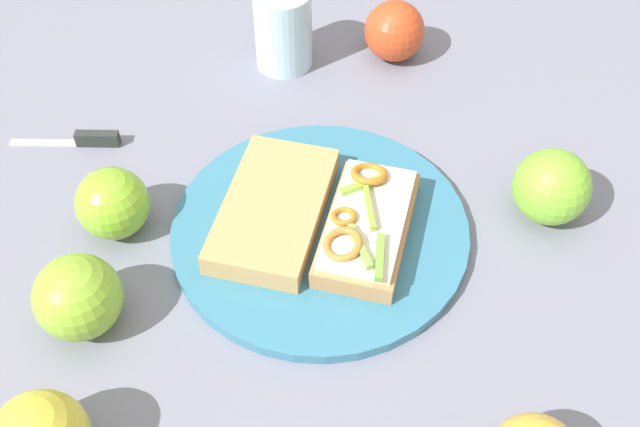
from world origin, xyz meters
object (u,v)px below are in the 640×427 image
(apple_1, at_px, (394,31))
(knife, at_px, (84,140))
(sandwich, at_px, (367,225))
(bread_slice_side, at_px, (274,209))
(apple_0, at_px, (552,187))
(apple_5, at_px, (113,203))
(apple_2, at_px, (78,297))
(drinking_glass, at_px, (283,29))
(plate, at_px, (320,230))

(apple_1, distance_m, knife, 0.40)
(sandwich, bearing_deg, bread_slice_side, -90.17)
(apple_0, distance_m, apple_1, 0.30)
(sandwich, relative_size, apple_5, 2.34)
(bread_slice_side, xyz_separation_m, apple_2, (0.08, -0.19, 0.01))
(drinking_glass, height_order, knife, drinking_glass)
(sandwich, relative_size, apple_2, 2.16)
(apple_2, bearing_deg, drinking_glass, 142.95)
(plate, xyz_separation_m, apple_1, (-0.27, 0.16, 0.03))
(bread_slice_side, relative_size, drinking_glass, 1.72)
(plate, relative_size, apple_5, 4.09)
(plate, distance_m, apple_2, 0.25)
(sandwich, height_order, apple_0, apple_0)
(apple_1, bearing_deg, knife, -78.86)
(drinking_glass, bearing_deg, bread_slice_side, -13.62)
(bread_slice_side, xyz_separation_m, drinking_glass, (-0.27, 0.06, 0.03))
(apple_2, bearing_deg, knife, 178.76)
(apple_1, bearing_deg, apple_2, -50.76)
(apple_5, height_order, drinking_glass, drinking_glass)
(plate, height_order, apple_1, apple_1)
(apple_0, xyz_separation_m, apple_5, (-0.08, -0.44, -0.00))
(apple_1, xyz_separation_m, apple_5, (0.21, -0.36, -0.00))
(bread_slice_side, height_order, apple_0, apple_0)
(knife, bearing_deg, apple_0, 169.44)
(apple_2, distance_m, drinking_glass, 0.43)
(apple_0, xyz_separation_m, drinking_glass, (-0.31, -0.22, 0.01))
(sandwich, relative_size, apple_1, 2.28)
(knife, bearing_deg, bread_slice_side, 152.28)
(bread_slice_side, xyz_separation_m, knife, (-0.17, -0.19, -0.02))
(apple_5, distance_m, drinking_glass, 0.32)
(apple_5, bearing_deg, knife, -167.22)
(sandwich, height_order, bread_slice_side, sandwich)
(plate, xyz_separation_m, knife, (-0.19, -0.23, 0.00))
(plate, xyz_separation_m, bread_slice_side, (-0.02, -0.04, 0.02))
(bread_slice_side, distance_m, apple_2, 0.21)
(apple_5, bearing_deg, plate, 74.22)
(plate, xyz_separation_m, apple_0, (0.02, 0.24, 0.03))
(apple_0, height_order, drinking_glass, drinking_glass)
(knife, bearing_deg, apple_5, 117.08)
(bread_slice_side, bearing_deg, apple_2, -41.43)
(sandwich, distance_m, apple_1, 0.31)
(apple_1, height_order, knife, apple_1)
(apple_2, relative_size, knife, 0.64)
(apple_0, height_order, knife, apple_0)
(sandwich, distance_m, knife, 0.35)
(plate, distance_m, bread_slice_side, 0.05)
(bread_slice_side, xyz_separation_m, apple_1, (-0.25, 0.20, 0.01))
(bread_slice_side, distance_m, apple_1, 0.32)
(apple_1, bearing_deg, sandwich, -21.75)
(apple_1, bearing_deg, plate, -30.52)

